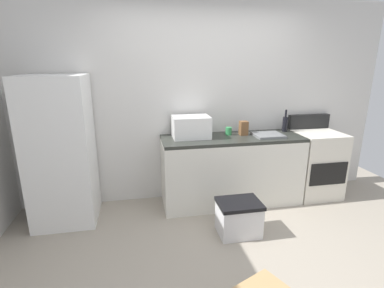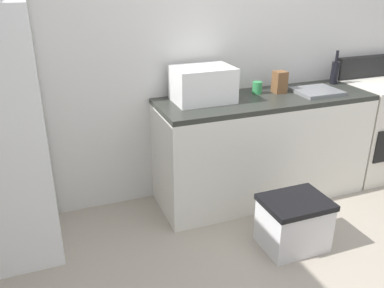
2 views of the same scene
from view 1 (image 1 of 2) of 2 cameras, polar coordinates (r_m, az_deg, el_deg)
ground_plane at (r=2.99m, az=9.38°, el=-21.91°), size 6.00×6.00×0.00m
wall_back at (r=3.88m, az=2.34°, el=8.22°), size 5.00×0.10×2.60m
kitchen_counter at (r=3.85m, az=7.77°, el=-5.09°), size 1.80×0.60×0.90m
refrigerator at (r=3.59m, az=-24.45°, el=-1.33°), size 0.68×0.66×1.69m
stove_oven at (r=4.38m, az=23.10°, el=-3.42°), size 0.60×0.61×1.10m
microwave at (r=3.62m, az=-0.20°, el=3.40°), size 0.46×0.34×0.27m
sink_basin at (r=3.83m, az=14.80°, el=1.72°), size 0.36×0.32×0.03m
wine_bottle at (r=4.14m, az=17.89°, el=3.87°), size 0.07×0.07×0.30m
coffee_mug at (r=3.80m, az=7.23°, el=2.56°), size 0.08×0.08×0.10m
knife_block at (r=3.82m, az=10.14°, el=3.11°), size 0.10×0.10×0.18m
storage_bin at (r=3.28m, az=9.20°, el=-14.11°), size 0.46×0.36×0.38m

